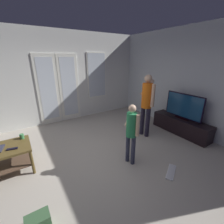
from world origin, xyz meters
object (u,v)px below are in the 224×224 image
Objects in this scene: person_adult at (147,101)px; tv_remote_black at (12,149)px; coffee_table at (4,155)px; person_child at (132,129)px; cup_near_edge at (22,136)px; loose_keyboard at (171,172)px; tv_stand at (181,126)px; flat_screen_tv at (184,106)px.

person_adult is 9.69× the size of tv_remote_black.
coffee_table is 2.37m from person_child.
person_child is 2.17m from cup_near_edge.
cup_near_edge is (-2.25, 1.87, 0.55)m from loose_keyboard.
cup_near_edge is at bearing 165.41° from tv_stand.
person_adult is 17.10× the size of cup_near_edge.
tv_stand is 16.73× the size of cup_near_edge.
coffee_table is 3.09m from loose_keyboard.
coffee_table is at bearing 154.66° from person_child.
flat_screen_tv is 2.02m from person_child.
loose_keyboard is 2.91m from tv_remote_black.
flat_screen_tv is 6.17× the size of tv_remote_black.
flat_screen_tv is at bearing 6.44° from person_child.
person_child is 1.09m from loose_keyboard.
coffee_table is 0.84× the size of flat_screen_tv.
coffee_table is 0.25m from tv_remote_black.
person_child is at bearing -12.26° from tv_remote_black.
person_adult is 3.08m from tv_remote_black.
flat_screen_tv is 10.89× the size of cup_near_edge.
coffee_table is at bearing 152.06° from tv_remote_black.
cup_near_edge reaches higher than coffee_table.
person_adult reaches higher than tv_remote_black.
tv_stand is 2.08m from person_child.
tv_stand is 3.94m from cup_near_edge.
coffee_table is 3.26m from person_adult.
coffee_table is at bearing -147.76° from cup_near_edge.
coffee_table is at bearing 169.27° from tv_stand.
person_child is (-1.07, -0.69, -0.25)m from person_adult.
coffee_table is 9.19× the size of cup_near_edge.
coffee_table is 0.55× the size of tv_stand.
coffee_table is 0.71× the size of person_child.
cup_near_edge is at bearing 169.70° from person_adult.
cup_near_edge is at bearing 140.21° from loose_keyboard.
person_adult reaches higher than flat_screen_tv.
person_adult is at bearing 153.38° from tv_stand.
tv_stand reaches higher than loose_keyboard.
cup_near_edge is 0.57× the size of tv_remote_black.
person_adult is at bearing -5.61° from coffee_table.
person_child reaches higher than cup_near_edge.
cup_near_edge is (-1.79, 1.21, -0.18)m from person_child.
cup_near_edge is 0.38m from tv_remote_black.
person_child reaches higher than tv_remote_black.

